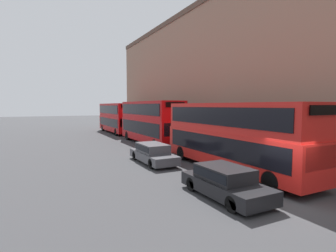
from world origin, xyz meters
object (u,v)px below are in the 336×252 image
Objects in this scene: bus_third_in_queue at (117,117)px; car_hatchback at (153,153)px; bus_leading at (232,133)px; bus_second_in_queue at (150,120)px; car_dark_sedan at (225,181)px.

bus_third_in_queue is 2.28× the size of car_hatchback.
bus_leading is 12.60m from bus_second_in_queue.
car_dark_sedan is at bearing -90.00° from car_hatchback.
car_dark_sedan reaches higher than car_hatchback.
car_hatchback is (0.00, 7.70, -0.01)m from car_dark_sedan.
bus_leading is at bearing -90.00° from bus_second_in_queue.
bus_third_in_queue is (0.00, 12.33, -0.08)m from bus_second_in_queue.
bus_third_in_queue is 2.45× the size of car_dark_sedan.
bus_third_in_queue reaches higher than bus_leading.
car_dark_sedan is (-3.40, -16.16, -1.71)m from bus_second_in_queue.
bus_third_in_queue is at bearing 80.71° from car_hatchback.
bus_leading is 1.06× the size of bus_third_in_queue.
bus_second_in_queue reaches higher than bus_third_in_queue.
car_dark_sedan is at bearing -133.67° from bus_leading.
bus_third_in_queue is at bearing 90.00° from bus_second_in_queue.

